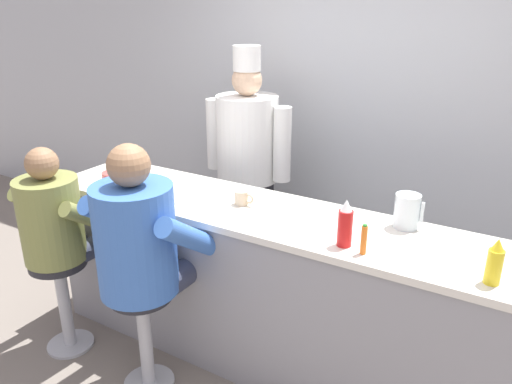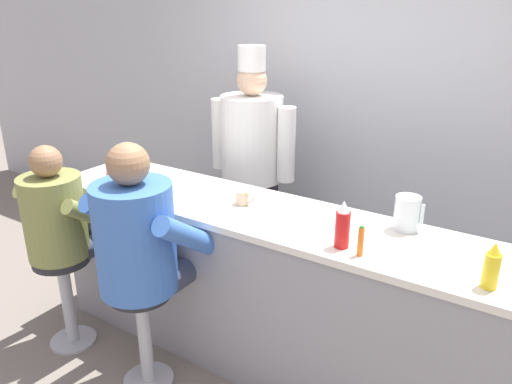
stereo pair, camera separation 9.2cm
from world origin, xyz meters
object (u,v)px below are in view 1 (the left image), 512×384
(mustard_bottle_yellow, at_px, (495,263))
(cook_in_whites_near, at_px, (247,159))
(diner_seated_olive, at_px, (57,227))
(water_pitcher_clear, at_px, (407,211))
(hot_sauce_bottle_orange, at_px, (364,240))
(coffee_mug_tan, at_px, (242,198))
(cereal_bowl, at_px, (113,176))
(diner_seated_blue, at_px, (141,245))
(breakfast_plate, at_px, (159,198))
(ketchup_bottle_red, at_px, (345,224))

(mustard_bottle_yellow, bearing_deg, cook_in_whites_near, 151.81)
(diner_seated_olive, bearing_deg, water_pitcher_clear, 21.08)
(hot_sauce_bottle_orange, distance_m, coffee_mug_tan, 0.86)
(hot_sauce_bottle_orange, xyz_separation_m, cereal_bowl, (-1.81, 0.14, -0.04))
(water_pitcher_clear, relative_size, diner_seated_olive, 0.14)
(cereal_bowl, xyz_separation_m, diner_seated_blue, (0.68, -0.46, -0.14))
(cereal_bowl, height_order, cook_in_whites_near, cook_in_whites_near)
(breakfast_plate, distance_m, diner_seated_olive, 0.66)
(diner_seated_olive, bearing_deg, breakfast_plate, 33.51)
(cereal_bowl, bearing_deg, hot_sauce_bottle_orange, -4.32)
(hot_sauce_bottle_orange, relative_size, cereal_bowl, 1.05)
(hot_sauce_bottle_orange, xyz_separation_m, water_pitcher_clear, (0.09, 0.41, 0.02))
(water_pitcher_clear, bearing_deg, cereal_bowl, -171.84)
(breakfast_plate, bearing_deg, hot_sauce_bottle_orange, -0.84)
(hot_sauce_bottle_orange, height_order, cereal_bowl, hot_sauce_bottle_orange)
(coffee_mug_tan, bearing_deg, mustard_bottle_yellow, -8.10)
(diner_seated_olive, relative_size, cook_in_whites_near, 0.74)
(cook_in_whites_near, bearing_deg, mustard_bottle_yellow, -28.19)
(breakfast_plate, distance_m, cook_in_whites_near, 1.00)
(ketchup_bottle_red, distance_m, diner_seated_olive, 1.78)
(mustard_bottle_yellow, xyz_separation_m, diner_seated_olive, (-2.40, -0.36, -0.26))
(coffee_mug_tan, relative_size, diner_seated_blue, 0.08)
(hot_sauce_bottle_orange, relative_size, cook_in_whites_near, 0.08)
(water_pitcher_clear, distance_m, breakfast_plate, 1.45)
(mustard_bottle_yellow, relative_size, cook_in_whites_near, 0.11)
(ketchup_bottle_red, bearing_deg, diner_seated_blue, -160.48)
(hot_sauce_bottle_orange, xyz_separation_m, diner_seated_olive, (-1.83, -0.33, -0.24))
(hot_sauce_bottle_orange, distance_m, cereal_bowl, 1.81)
(ketchup_bottle_red, relative_size, hot_sauce_bottle_orange, 1.59)
(coffee_mug_tan, xyz_separation_m, diner_seated_blue, (-0.30, -0.55, -0.15))
(cereal_bowl, xyz_separation_m, diner_seated_olive, (-0.03, -0.47, -0.19))
(mustard_bottle_yellow, xyz_separation_m, diner_seated_blue, (-1.70, -0.35, -0.20))
(ketchup_bottle_red, bearing_deg, cereal_bowl, 176.60)
(coffee_mug_tan, distance_m, diner_seated_blue, 0.65)
(breakfast_plate, relative_size, cook_in_whites_near, 0.14)
(mustard_bottle_yellow, bearing_deg, cereal_bowl, 177.37)
(diner_seated_olive, xyz_separation_m, cook_in_whites_near, (0.54, 1.36, 0.16))
(mustard_bottle_yellow, distance_m, water_pitcher_clear, 0.61)
(hot_sauce_bottle_orange, height_order, breakfast_plate, hot_sauce_bottle_orange)
(breakfast_plate, bearing_deg, mustard_bottle_yellow, 0.26)
(breakfast_plate, xyz_separation_m, cereal_bowl, (-0.51, 0.12, 0.02))
(ketchup_bottle_red, distance_m, hot_sauce_bottle_orange, 0.12)
(water_pitcher_clear, height_order, coffee_mug_tan, water_pitcher_clear)
(cereal_bowl, relative_size, diner_seated_blue, 0.10)
(cook_in_whites_near, bearing_deg, cereal_bowl, -120.28)
(mustard_bottle_yellow, distance_m, diner_seated_olive, 2.44)
(mustard_bottle_yellow, height_order, cereal_bowl, mustard_bottle_yellow)
(ketchup_bottle_red, relative_size, coffee_mug_tan, 1.94)
(diner_seated_olive, distance_m, cook_in_whites_near, 1.47)
(diner_seated_blue, bearing_deg, diner_seated_olive, -179.46)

